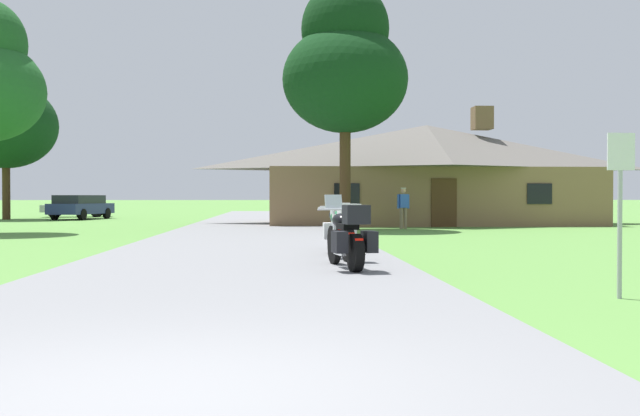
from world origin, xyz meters
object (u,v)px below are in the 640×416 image
(parked_navy_suv_far_left, at_px, (81,206))
(tree_by_lodge_front, at_px, (345,65))
(metal_signpost_roadside, at_px, (620,194))
(tree_left_far, at_px, (6,113))
(motorcycle_black_farthest_in_row, at_px, (338,228))
(bystander_blue_shirt_near_lodge, at_px, (403,206))
(motorcycle_black_nearest_to_camera, at_px, (348,238))
(motorcycle_green_second_in_row, at_px, (342,231))
(parked_silver_sedan_far_left, at_px, (76,207))

(parked_navy_suv_far_left, bearing_deg, tree_by_lodge_front, -31.07)
(metal_signpost_roadside, xyz_separation_m, tree_left_far, (-19.96, 33.23, 4.73))
(motorcycle_black_farthest_in_row, relative_size, bystander_blue_shirt_near_lodge, 1.24)
(motorcycle_black_farthest_in_row, bearing_deg, motorcycle_black_nearest_to_camera, -93.54)
(motorcycle_green_second_in_row, bearing_deg, metal_signpost_roadside, -67.74)
(tree_by_lodge_front, height_order, parked_navy_suv_far_left, tree_by_lodge_front)
(motorcycle_black_farthest_in_row, height_order, tree_left_far, tree_left_far)
(bystander_blue_shirt_near_lodge, relative_size, tree_left_far, 0.17)
(motorcycle_black_farthest_in_row, distance_m, tree_left_far, 31.45)
(motorcycle_black_farthest_in_row, bearing_deg, tree_by_lodge_front, 82.43)
(bystander_blue_shirt_near_lodge, xyz_separation_m, tree_by_lodge_front, (-2.48, -0.91, 5.56))
(motorcycle_black_farthest_in_row, xyz_separation_m, parked_navy_suv_far_left, (-12.73, 26.05, 0.17))
(bystander_blue_shirt_near_lodge, bearing_deg, parked_silver_sedan_far_left, -62.68)
(bystander_blue_shirt_near_lodge, height_order, tree_by_lodge_front, tree_by_lodge_front)
(motorcycle_black_farthest_in_row, distance_m, parked_navy_suv_far_left, 29.00)
(motorcycle_black_farthest_in_row, height_order, metal_signpost_roadside, metal_signpost_roadside)
(motorcycle_green_second_in_row, xyz_separation_m, tree_by_lodge_front, (1.37, 13.89, 5.89))
(metal_signpost_roadside, distance_m, tree_by_lodge_front, 20.04)
(motorcycle_black_farthest_in_row, bearing_deg, metal_signpost_roadside, -68.65)
(metal_signpost_roadside, bearing_deg, motorcycle_black_nearest_to_camera, 133.32)
(motorcycle_green_second_in_row, bearing_deg, tree_by_lodge_front, 76.60)
(motorcycle_black_farthest_in_row, bearing_deg, tree_left_far, 121.70)
(motorcycle_green_second_in_row, xyz_separation_m, parked_silver_sedan_far_left, (-14.31, 32.91, 0.02))
(tree_left_far, bearing_deg, bystander_blue_shirt_near_lodge, -32.23)
(motorcycle_black_nearest_to_camera, height_order, parked_silver_sedan_far_left, motorcycle_black_nearest_to_camera)
(tree_by_lodge_front, height_order, parked_silver_sedan_far_left, tree_by_lodge_front)
(metal_signpost_roadside, relative_size, parked_silver_sedan_far_left, 0.48)
(tree_by_lodge_front, xyz_separation_m, parked_silver_sedan_far_left, (-15.68, 19.03, -5.87))
(motorcycle_black_farthest_in_row, bearing_deg, motorcycle_green_second_in_row, -93.50)
(motorcycle_black_farthest_in_row, height_order, bystander_blue_shirt_near_lodge, bystander_blue_shirt_near_lodge)
(parked_navy_suv_far_left, bearing_deg, motorcycle_black_nearest_to_camera, -53.24)
(metal_signpost_roadside, bearing_deg, tree_left_far, 120.99)
(bystander_blue_shirt_near_lodge, distance_m, tree_left_far, 24.99)
(motorcycle_black_farthest_in_row, xyz_separation_m, metal_signpost_roadside, (3.05, -7.28, 0.74))
(tree_by_lodge_front, relative_size, parked_navy_suv_far_left, 1.99)
(motorcycle_black_nearest_to_camera, distance_m, tree_left_far, 34.66)
(motorcycle_black_farthest_in_row, bearing_deg, bystander_blue_shirt_near_lodge, 72.29)
(motorcycle_green_second_in_row, xyz_separation_m, metal_signpost_roadside, (3.12, -5.40, 0.73))
(bystander_blue_shirt_near_lodge, relative_size, parked_silver_sedan_far_left, 0.38)
(tree_by_lodge_front, bearing_deg, parked_navy_suv_far_left, 134.96)
(motorcycle_black_nearest_to_camera, relative_size, parked_navy_suv_far_left, 0.42)
(tree_by_lodge_front, relative_size, parked_silver_sedan_far_left, 2.21)
(motorcycle_green_second_in_row, relative_size, parked_silver_sedan_far_left, 0.47)
(motorcycle_black_nearest_to_camera, height_order, tree_by_lodge_front, tree_by_lodge_front)
(motorcycle_black_nearest_to_camera, bearing_deg, tree_left_far, 109.71)
(tree_by_lodge_front, bearing_deg, motorcycle_black_farthest_in_row, -96.18)
(bystander_blue_shirt_near_lodge, xyz_separation_m, metal_signpost_roadside, (-0.73, -20.19, 0.40))
(metal_signpost_roadside, distance_m, parked_silver_sedan_far_left, 42.09)
(motorcycle_green_second_in_row, bearing_deg, motorcycle_black_nearest_to_camera, -99.95)
(motorcycle_green_second_in_row, height_order, tree_by_lodge_front, tree_by_lodge_front)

